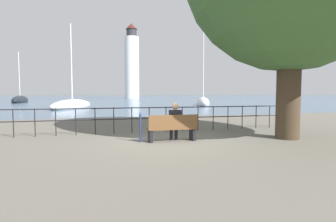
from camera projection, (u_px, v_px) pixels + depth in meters
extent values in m
plane|color=#605B51|center=(172.00, 141.00, 8.83)|extent=(1000.00, 1000.00, 0.00)
cube|color=#47607A|center=(102.00, 96.00, 162.45)|extent=(600.00, 300.00, 0.01)
cylinder|color=#423323|center=(288.00, 89.00, 9.21)|extent=(0.81, 0.81, 3.51)
cube|color=brown|center=(172.00, 128.00, 8.80)|extent=(1.67, 0.45, 0.05)
cube|color=brown|center=(174.00, 122.00, 8.59)|extent=(1.67, 0.04, 0.45)
cube|color=black|center=(150.00, 136.00, 8.63)|extent=(0.10, 0.41, 0.40)
cube|color=black|center=(192.00, 134.00, 9.01)|extent=(0.10, 0.41, 0.40)
cylinder|color=black|center=(171.00, 134.00, 8.97)|extent=(0.11, 0.11, 0.45)
cylinder|color=black|center=(176.00, 133.00, 9.02)|extent=(0.11, 0.11, 0.45)
cube|color=black|center=(174.00, 126.00, 8.89)|extent=(0.33, 0.26, 0.14)
cube|color=black|center=(175.00, 119.00, 8.79)|extent=(0.39, 0.24, 0.60)
sphere|color=tan|center=(175.00, 106.00, 8.76)|extent=(0.23, 0.23, 0.23)
cylinder|color=black|center=(13.00, 123.00, 9.50)|extent=(0.04, 0.04, 1.05)
cylinder|color=black|center=(35.00, 123.00, 9.69)|extent=(0.04, 0.04, 1.05)
cylinder|color=black|center=(56.00, 122.00, 9.87)|extent=(0.04, 0.04, 1.05)
cylinder|color=black|center=(76.00, 122.00, 10.06)|extent=(0.04, 0.04, 1.05)
cylinder|color=black|center=(95.00, 121.00, 10.24)|extent=(0.04, 0.04, 1.05)
cylinder|color=black|center=(114.00, 121.00, 10.43)|extent=(0.04, 0.04, 1.05)
cylinder|color=black|center=(132.00, 120.00, 10.61)|extent=(0.04, 0.04, 1.05)
cylinder|color=black|center=(149.00, 120.00, 10.79)|extent=(0.04, 0.04, 1.05)
cylinder|color=black|center=(166.00, 119.00, 10.98)|extent=(0.04, 0.04, 1.05)
cylinder|color=black|center=(182.00, 119.00, 11.16)|extent=(0.04, 0.04, 1.05)
cylinder|color=black|center=(198.00, 118.00, 11.35)|extent=(0.04, 0.04, 1.05)
cylinder|color=black|center=(213.00, 118.00, 11.53)|extent=(0.04, 0.04, 1.05)
cylinder|color=black|center=(228.00, 118.00, 11.72)|extent=(0.04, 0.04, 1.05)
cylinder|color=black|center=(242.00, 117.00, 11.90)|extent=(0.04, 0.04, 1.05)
cylinder|color=black|center=(256.00, 117.00, 12.09)|extent=(0.04, 0.04, 1.05)
cylinder|color=black|center=(269.00, 117.00, 12.27)|extent=(0.04, 0.04, 1.05)
cylinder|color=black|center=(282.00, 116.00, 12.46)|extent=(0.04, 0.04, 1.05)
cylinder|color=black|center=(158.00, 108.00, 10.85)|extent=(12.19, 0.04, 0.04)
cylinder|color=black|center=(158.00, 118.00, 10.88)|extent=(12.19, 0.04, 0.04)
cylinder|color=navy|center=(140.00, 129.00, 8.59)|extent=(0.06, 0.06, 0.89)
cone|color=navy|center=(140.00, 113.00, 8.55)|extent=(0.09, 0.09, 0.12)
ellipsoid|color=silver|center=(203.00, 103.00, 35.80)|extent=(3.41, 6.12, 1.63)
cylinder|color=silver|center=(203.00, 64.00, 35.45)|extent=(0.14, 0.14, 9.59)
ellipsoid|color=black|center=(20.00, 101.00, 47.23)|extent=(2.65, 9.11, 1.80)
cylinder|color=silver|center=(19.00, 75.00, 46.92)|extent=(0.14, 0.14, 8.16)
ellipsoid|color=white|center=(72.00, 106.00, 28.53)|extent=(5.01, 8.98, 1.41)
cylinder|color=silver|center=(71.00, 63.00, 28.22)|extent=(0.14, 0.14, 8.38)
cylinder|color=white|center=(132.00, 68.00, 89.86)|extent=(4.91, 4.91, 20.91)
cylinder|color=#2D2D33|center=(132.00, 33.00, 89.09)|extent=(3.43, 3.43, 2.55)
cone|color=#4C1E19|center=(131.00, 26.00, 88.93)|extent=(3.92, 3.92, 2.04)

